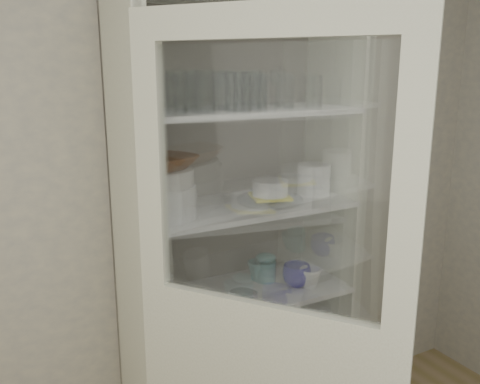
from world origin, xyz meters
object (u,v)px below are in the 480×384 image
white_ramekin (270,188)px  cupboard_door (264,368)px  pantry_cabinet (233,269)px  measuring_cups (242,297)px  plate_stack_back (164,192)px  mug_blue (297,275)px  goblet_2 (226,87)px  mug_teal (258,271)px  terracotta_bowl (166,162)px  yellow_trivet (270,196)px  glass_platter (270,199)px  white_canister (161,291)px  goblet_3 (278,85)px  goblet_1 (194,87)px  goblet_0 (144,86)px  cream_bowl (167,178)px  cream_dish (190,380)px  grey_bowl_stack (314,179)px  mug_white (310,278)px  tin_box (278,357)px  plate_stack_front (167,202)px  teal_jar (266,269)px

white_ramekin → cupboard_door: bearing=-123.1°
pantry_cabinet → measuring_cups: bearing=-106.2°
plate_stack_back → mug_blue: size_ratio=1.55×
goblet_2 → mug_teal: goblet_2 is taller
terracotta_bowl → yellow_trivet: size_ratio=1.39×
pantry_cabinet → yellow_trivet: 0.38m
cupboard_door → goblet_2: (0.22, 0.69, 0.87)m
glass_platter → white_canister: 0.60m
mug_teal → cupboard_door: bearing=-112.4°
terracotta_bowl → white_ramekin: 0.50m
goblet_2 → plate_stack_back: bearing=174.6°
goblet_3 → measuring_cups: goblet_3 is taller
white_canister → goblet_1: bearing=22.9°
cupboard_door → measuring_cups: cupboard_door is taller
goblet_3 → goblet_1: bearing=177.7°
goblet_0 → goblet_2: (0.35, -0.02, -0.01)m
cream_bowl → measuring_cups: bearing=-7.9°
pantry_cabinet → mug_blue: (0.25, -0.14, -0.03)m
goblet_1 → white_ramekin: size_ratio=1.10×
yellow_trivet → white_ramekin: size_ratio=1.04×
goblet_1 → measuring_cups: 0.89m
mug_blue → cream_dish: mug_blue is taller
cupboard_door → grey_bowl_stack: cupboard_door is taller
white_canister → glass_platter: bearing=-6.3°
mug_teal → mug_white: same height
plate_stack_back → yellow_trivet: size_ratio=1.24×
cream_bowl → mug_white: size_ratio=2.11×
mug_teal → white_canister: size_ratio=0.74×
mug_blue → mug_white: mug_blue is taller
goblet_3 → yellow_trivet: (-0.11, -0.13, -0.47)m
mug_teal → white_canister: bearing=-168.8°
mug_white → cream_dish: size_ratio=0.44×
yellow_trivet → grey_bowl_stack: size_ratio=1.08×
mug_teal → cream_dish: (-0.38, -0.07, -0.41)m
cream_dish → goblet_2: bearing=26.3°
mug_white → mug_blue: bearing=117.6°
tin_box → cream_dish: bearing=178.3°
plate_stack_back → tin_box: size_ratio=1.11×
plate_stack_front → yellow_trivet: 0.48m
glass_platter → mug_white: bearing=-29.7°
glass_platter → grey_bowl_stack: (0.24, 0.01, 0.06)m
goblet_2 → grey_bowl_stack: bearing=-18.8°
white_ramekin → mug_teal: white_ramekin is taller
pantry_cabinet → mug_white: 0.35m
goblet_3 → cream_bowl: (-0.59, -0.15, -0.33)m
mug_blue → mug_teal: 0.18m
cream_bowl → white_canister: cream_bowl is taller
goblet_0 → cream_bowl: bearing=-85.9°
terracotta_bowl → measuring_cups: (0.30, -0.04, -0.60)m
glass_platter → teal_jar: (0.03, 0.07, -0.35)m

